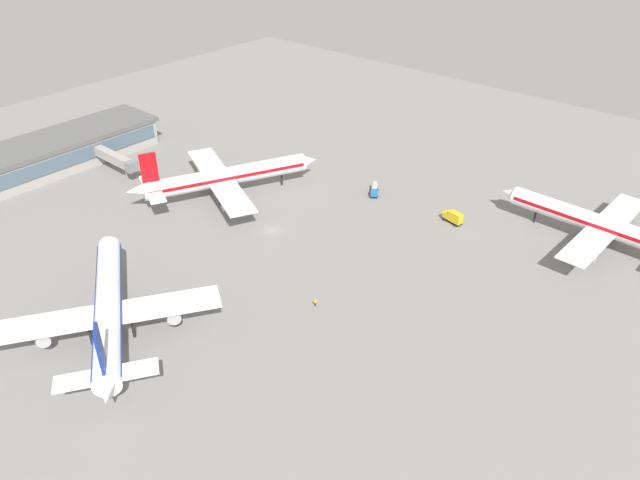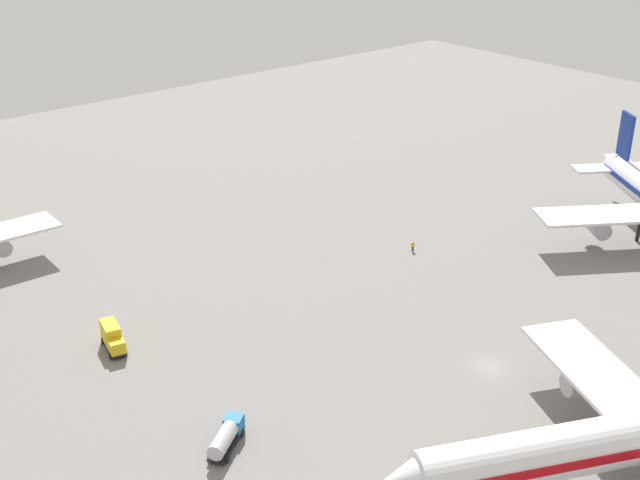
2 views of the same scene
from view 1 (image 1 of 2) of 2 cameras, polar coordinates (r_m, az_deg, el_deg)
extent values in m
plane|color=gray|center=(156.68, -4.58, 0.95)|extent=(288.00, 288.00, 0.00)
cube|color=#9E9993|center=(205.86, -23.69, 7.42)|extent=(62.60, 18.70, 7.90)
cube|color=#4C6070|center=(197.39, -22.44, 7.05)|extent=(60.10, 0.30, 4.06)
cube|color=#59595B|center=(204.21, -23.96, 8.56)|extent=(65.10, 19.45, 1.35)
cylinder|color=white|center=(171.94, -8.73, 5.97)|extent=(44.00, 24.09, 5.08)
cone|color=white|center=(179.17, -1.13, 7.46)|extent=(6.64, 6.52, 4.83)
cone|color=white|center=(167.70, -16.82, 4.49)|extent=(7.47, 6.36, 4.06)
cube|color=red|center=(171.78, -8.74, 6.08)|extent=(42.37, 23.41, 0.91)
cube|color=white|center=(171.65, -9.45, 5.67)|extent=(25.21, 42.89, 0.46)
cylinder|color=#A5A8AD|center=(183.21, -10.48, 6.70)|extent=(6.62, 5.07, 2.79)
cylinder|color=#A5A8AD|center=(161.88, -8.18, 3.36)|extent=(6.62, 5.07, 2.79)
cube|color=white|center=(168.19, -15.53, 4.69)|extent=(11.16, 17.65, 0.37)
cube|color=red|center=(165.59, -15.83, 6.56)|extent=(4.25, 2.37, 8.13)
cylinder|color=black|center=(178.21, -3.63, 5.72)|extent=(0.61, 0.61, 3.56)
cylinder|color=black|center=(176.59, -10.14, 5.00)|extent=(0.61, 0.61, 3.56)
cylinder|color=black|center=(169.56, -9.40, 3.87)|extent=(0.61, 0.61, 3.56)
cylinder|color=white|center=(127.76, -19.31, -5.83)|extent=(29.33, 40.91, 5.02)
cone|color=white|center=(148.03, -19.21, -0.21)|extent=(6.75, 6.82, 4.77)
cone|color=white|center=(108.66, -19.52, -13.19)|extent=(6.81, 7.46, 4.02)
cube|color=navy|center=(127.54, -19.34, -5.70)|extent=(28.41, 39.44, 0.90)
cube|color=white|center=(126.24, -19.28, -6.63)|extent=(40.26, 29.98, 0.45)
cylinder|color=#A5A8AD|center=(129.24, -24.50, -7.93)|extent=(5.58, 6.48, 2.76)
cylinder|color=#A5A8AD|center=(126.49, -13.67, -6.49)|extent=(5.58, 6.48, 2.76)
cube|color=white|center=(111.59, -19.47, -11.93)|extent=(16.75, 12.97, 0.36)
cube|color=navy|center=(107.68, -20.04, -9.60)|extent=(2.87, 3.96, 8.04)
cylinder|color=black|center=(143.24, -18.94, -3.38)|extent=(0.60, 0.60, 3.52)
cylinder|color=black|center=(127.97, -20.78, -8.56)|extent=(0.60, 0.60, 3.52)
cylinder|color=black|center=(127.06, -17.18, -8.09)|extent=(0.60, 0.60, 3.52)
cylinder|color=white|center=(162.64, 24.59, 1.46)|extent=(6.13, 43.48, 4.77)
cone|color=white|center=(169.30, 17.44, 4.22)|extent=(4.68, 4.91, 4.53)
cube|color=red|center=(162.48, 24.61, 1.57)|extent=(6.17, 41.75, 0.86)
cube|color=white|center=(162.40, 25.24, 1.05)|extent=(41.38, 8.23, 0.43)
cylinder|color=#A5A8AD|center=(153.42, 23.62, -1.11)|extent=(2.80, 5.72, 2.62)
cylinder|color=#A5A8AD|center=(173.15, 26.44, 2.01)|extent=(2.80, 5.72, 2.62)
cylinder|color=black|center=(168.55, 19.59, 2.10)|extent=(0.57, 0.57, 3.34)
cylinder|color=black|center=(160.58, 24.91, -0.72)|extent=(0.57, 0.57, 3.34)
cylinder|color=black|center=(167.09, 25.82, 0.33)|extent=(0.57, 0.57, 3.34)
cube|color=black|center=(162.98, 12.34, 1.80)|extent=(3.04, 5.88, 0.30)
cube|color=gold|center=(163.56, 11.89, 2.36)|extent=(2.24, 2.16, 1.60)
cube|color=#3F596B|center=(163.86, 11.69, 2.57)|extent=(1.58, 0.42, 0.90)
cube|color=gold|center=(161.78, 12.63, 2.12)|extent=(2.66, 4.12, 2.60)
cylinder|color=black|center=(163.49, 11.60, 1.94)|extent=(0.46, 0.85, 0.80)
cylinder|color=black|center=(164.77, 12.05, 2.13)|extent=(0.46, 0.85, 0.80)
cylinder|color=black|center=(161.35, 12.62, 1.37)|extent=(0.46, 0.85, 0.80)
cylinder|color=black|center=(162.65, 13.06, 1.58)|extent=(0.46, 0.85, 0.80)
cube|color=black|center=(174.06, 5.13, 4.52)|extent=(6.26, 5.14, 0.30)
cube|color=#1966B2|center=(171.62, 5.12, 4.45)|extent=(2.56, 2.59, 1.60)
cube|color=#3F596B|center=(170.76, 5.12, 4.42)|extent=(0.97, 1.36, 0.90)
cylinder|color=#B7B7BC|center=(174.38, 5.15, 4.96)|extent=(4.73, 4.04, 1.80)
cylinder|color=black|center=(172.17, 5.42, 4.12)|extent=(0.83, 0.70, 0.80)
cylinder|color=black|center=(172.18, 4.79, 4.15)|extent=(0.83, 0.70, 0.80)
cylinder|color=black|center=(176.09, 5.46, 4.79)|extent=(0.83, 0.70, 0.80)
cylinder|color=black|center=(176.09, 4.84, 4.82)|extent=(0.83, 0.70, 0.80)
cylinder|color=#1E2338|center=(130.01, -0.45, -6.07)|extent=(0.45, 0.45, 0.85)
cylinder|color=yellow|center=(129.56, -0.45, -5.82)|extent=(0.53, 0.53, 0.60)
sphere|color=tan|center=(129.31, -0.45, -5.68)|extent=(0.22, 0.22, 0.22)
cylinder|color=yellow|center=(129.59, -0.35, -5.81)|extent=(0.10, 0.10, 0.54)
cylinder|color=yellow|center=(129.53, -0.56, -5.83)|extent=(0.10, 0.10, 0.54)
cube|color=#9E9993|center=(193.84, -18.90, 7.37)|extent=(2.81, 17.04, 2.80)
cylinder|color=slate|center=(190.39, -17.78, 6.03)|extent=(0.90, 0.90, 3.80)
cube|color=slate|center=(186.21, -17.35, 6.64)|extent=(3.15, 2.44, 3.08)
camera|label=2|loc=(221.28, -1.62, 25.79)|focal=45.51mm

